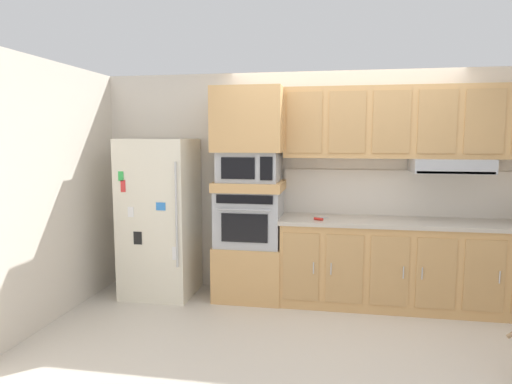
{
  "coord_description": "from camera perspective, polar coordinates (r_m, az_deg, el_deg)",
  "views": [
    {
      "loc": [
        -0.07,
        -4.03,
        1.77
      ],
      "look_at": [
        -0.79,
        0.01,
        1.27
      ],
      "focal_mm": 31.49,
      "sensor_mm": 36.0,
      "label": 1
    }
  ],
  "objects": [
    {
      "name": "countertop_slab",
      "position": [
        4.96,
        21.41,
        -3.7
      ],
      "size": [
        3.11,
        0.64,
        0.04
      ],
      "primitive_type": "cube",
      "color": "#BCB2A3",
      "rests_on": "lower_cabinet_run"
    },
    {
      "name": "upper_cabinet_with_hood",
      "position": [
        5.0,
        21.76,
        7.92
      ],
      "size": [
        3.07,
        0.48,
        0.88
      ],
      "color": "tan",
      "rests_on": "backsplash_panel"
    },
    {
      "name": "side_panel_left",
      "position": [
        4.89,
        -23.9,
        0.19
      ],
      "size": [
        0.12,
        7.1,
        2.5
      ],
      "primitive_type": "cube",
      "color": "beige",
      "rests_on": "ground"
    },
    {
      "name": "appliance_mid_shelf",
      "position": [
        4.9,
        -0.82,
        0.78
      ],
      "size": [
        0.74,
        0.62,
        0.1
      ],
      "primitive_type": "cube",
      "color": "tan",
      "rests_on": "built_in_oven"
    },
    {
      "name": "appliance_upper_cabinet",
      "position": [
        4.87,
        -0.83,
        9.12
      ],
      "size": [
        0.74,
        0.62,
        0.68
      ],
      "primitive_type": "cube",
      "color": "tan",
      "rests_on": "microwave"
    },
    {
      "name": "microwave",
      "position": [
        4.87,
        -0.83,
        3.24
      ],
      "size": [
        0.64,
        0.54,
        0.32
      ],
      "color": "#A8AAAF",
      "rests_on": "appliance_mid_shelf"
    },
    {
      "name": "backsplash_panel",
      "position": [
        5.2,
        20.92,
        -0.2
      ],
      "size": [
        3.11,
        0.02,
        0.5
      ],
      "primitive_type": "cube",
      "color": "silver",
      "rests_on": "countertop_slab"
    },
    {
      "name": "built_in_oven",
      "position": [
        4.94,
        -0.82,
        -3.25
      ],
      "size": [
        0.7,
        0.62,
        0.6
      ],
      "color": "#A8AAAF",
      "rests_on": "oven_base_cabinet"
    },
    {
      "name": "lower_cabinet_run",
      "position": [
        5.06,
        21.19,
        -8.84
      ],
      "size": [
        3.07,
        0.63,
        0.88
      ],
      "color": "tan",
      "rests_on": "ground"
    },
    {
      "name": "screwdriver",
      "position": [
        4.71,
        8.0,
        -3.4
      ],
      "size": [
        0.16,
        0.16,
        0.03
      ],
      "color": "red",
      "rests_on": "countertop_slab"
    },
    {
      "name": "refrigerator",
      "position": [
        5.17,
        -12.09,
        -3.19
      ],
      "size": [
        0.76,
        0.73,
        1.76
      ],
      "color": "silver",
      "rests_on": "ground"
    },
    {
      "name": "ground_plane",
      "position": [
        4.4,
        10.61,
        -16.94
      ],
      "size": [
        9.6,
        9.6,
        0.0
      ],
      "primitive_type": "plane",
      "color": "beige"
    },
    {
      "name": "oven_base_cabinet",
      "position": [
        5.08,
        -0.8,
        -9.92
      ],
      "size": [
        0.74,
        0.62,
        0.6
      ],
      "primitive_type": "cube",
      "color": "tan",
      "rests_on": "ground"
    },
    {
      "name": "back_kitchen_wall",
      "position": [
        5.17,
        10.8,
        0.98
      ],
      "size": [
        6.2,
        0.12,
        2.5
      ],
      "primitive_type": "cube",
      "color": "beige",
      "rests_on": "ground"
    }
  ]
}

